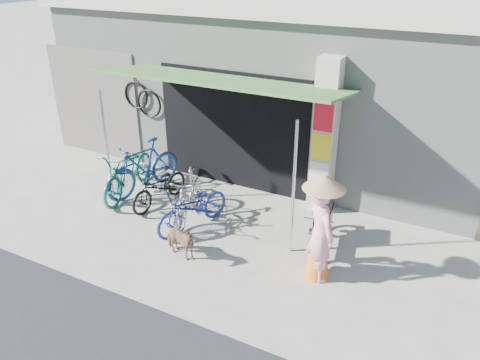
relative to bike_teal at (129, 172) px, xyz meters
The scene contains 13 objects.
ground 3.16m from the bike_teal, 22.08° to the right, with size 80.00×80.00×0.00m, color #ACA59B.
bicycle_shop 5.04m from the bike_teal, 53.60° to the left, with size 12.30×5.30×3.66m.
shop_pillar 4.07m from the bike_teal, 18.78° to the left, with size 0.42×0.44×3.00m.
awning 2.86m from the bike_teal, 12.82° to the left, with size 4.60×1.88×2.72m.
neighbour_left 2.66m from the bike_teal, 146.09° to the left, with size 2.60×0.06×2.60m, color #6B665B.
bike_teal is the anchor object (origin of this frame).
bike_blue 0.31m from the bike_teal, 47.92° to the left, with size 0.53×1.88×1.13m, color navy.
bike_black 0.86m from the bike_teal, ahead, with size 0.53×1.52×0.80m, color black.
bike_silver 1.72m from the bike_teal, 11.04° to the right, with size 0.46×1.62×0.98m, color #9E9EA3.
bike_navy 2.01m from the bike_teal, 16.04° to the right, with size 0.57×1.62×0.85m, color navy.
street_dog 2.65m from the bike_teal, 33.03° to the right, with size 0.33×0.72×0.61m, color #93764E.
moped 4.23m from the bike_teal, ahead, with size 0.53×1.63×0.93m.
nun 4.53m from the bike_teal, 11.27° to the right, with size 0.69×0.67×1.78m.
Camera 1 is at (3.20, -5.58, 4.63)m, focal length 35.00 mm.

